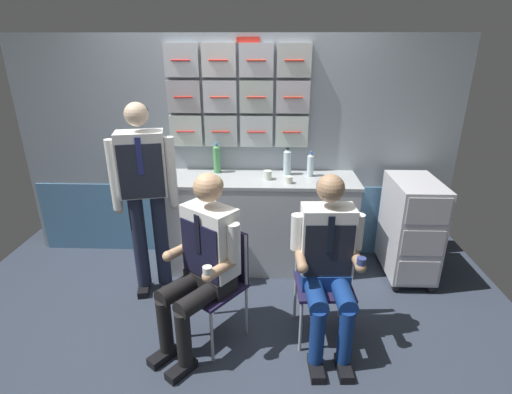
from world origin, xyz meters
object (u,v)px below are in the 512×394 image
crew_member_left (203,257)px  paper_cup_tan (289,180)px  snack_banana (205,179)px  service_trolley (410,227)px  water_bottle_blue_cap (217,159)px  crew_member_standing (144,187)px  folding_chair_left (220,272)px  folding_chair_right (322,268)px  crew_member_right (328,257)px

crew_member_left → paper_cup_tan: crew_member_left is taller
snack_banana → service_trolley: bearing=-1.5°
water_bottle_blue_cap → paper_cup_tan: (0.67, -0.29, -0.10)m
crew_member_standing → paper_cup_tan: 1.23m
service_trolley → crew_member_left: size_ratio=0.73×
crew_member_standing → snack_banana: 0.56m
crew_member_left → folding_chair_left: bearing=52.6°
crew_member_standing → paper_cup_tan: size_ratio=25.26×
service_trolley → crew_member_standing: size_ratio=0.57×
paper_cup_tan → service_trolley: bearing=-0.7°
paper_cup_tan → snack_banana: bearing=177.4°
crew_member_left → crew_member_standing: crew_member_standing is taller
water_bottle_blue_cap → snack_banana: size_ratio=1.66×
crew_member_left → folding_chair_right: crew_member_left is taller
folding_chair_right → snack_banana: bearing=141.2°
folding_chair_right → snack_banana: size_ratio=4.87×
folding_chair_left → crew_member_right: size_ratio=0.66×
water_bottle_blue_cap → crew_member_right: bearing=-53.1°
paper_cup_tan → folding_chair_left: bearing=-122.5°
crew_member_standing → snack_banana: crew_member_standing is taller
crew_member_left → water_bottle_blue_cap: size_ratio=4.52×
crew_member_left → water_bottle_blue_cap: 1.29m
service_trolley → crew_member_left: bearing=-151.6°
crew_member_standing → water_bottle_blue_cap: 0.80m
crew_member_left → snack_banana: 1.02m
crew_member_right → paper_cup_tan: size_ratio=19.38×
folding_chair_right → crew_member_right: bearing=-87.3°
crew_member_left → paper_cup_tan: bearing=56.8°
folding_chair_left → paper_cup_tan: (0.53, 0.83, 0.43)m
snack_banana → crew_member_standing: bearing=-140.9°
service_trolley → crew_member_right: crew_member_right is taller
crew_member_left → paper_cup_tan: size_ratio=19.68×
paper_cup_tan → snack_banana: paper_cup_tan is taller
water_bottle_blue_cap → paper_cup_tan: water_bottle_blue_cap is taller
folding_chair_right → crew_member_standing: (-1.41, 0.44, 0.46)m
crew_member_standing → water_bottle_blue_cap: crew_member_standing is taller
folding_chair_left → crew_member_left: bearing=-127.4°
folding_chair_right → snack_banana: 1.32m
service_trolley → folding_chair_left: bearing=-153.7°
crew_member_left → water_bottle_blue_cap: bearing=92.2°
crew_member_left → snack_banana: (-0.13, 0.99, 0.22)m
crew_member_right → snack_banana: (-0.99, 0.95, 0.23)m
folding_chair_right → water_bottle_blue_cap: size_ratio=2.94×
service_trolley → folding_chair_right: (-0.89, -0.74, 0.01)m
crew_member_standing → water_bottle_blue_cap: size_ratio=5.81×
service_trolley → crew_member_standing: 2.37m
paper_cup_tan → snack_banana: size_ratio=0.38×
service_trolley → paper_cup_tan: bearing=179.3°
folding_chair_right → crew_member_right: size_ratio=0.66×
crew_member_right → folding_chair_left: bearing=173.6°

